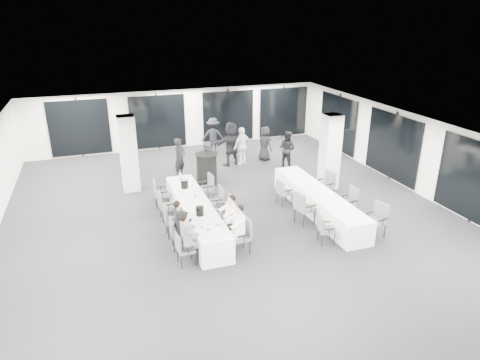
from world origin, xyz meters
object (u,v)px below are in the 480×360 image
at_px(standing_guest_e, 265,141).
at_px(chair_side_right_far, 327,183).
at_px(chair_main_right_fourth, 217,199).
at_px(standing_guest_d, 242,144).
at_px(banquet_table_side, 318,202).
at_px(chair_side_left_near, 324,228).
at_px(chair_main_left_far, 159,192).
at_px(standing_guest_a, 180,155).
at_px(standing_guest_b, 206,158).
at_px(chair_main_right_near, 243,234).
at_px(chair_side_left_far, 283,191).
at_px(chair_main_right_far, 207,186).
at_px(banquet_table_main, 196,214).
at_px(standing_guest_f, 231,141).
at_px(chair_side_right_near, 377,218).
at_px(chair_main_left_mid, 171,218).
at_px(chair_main_left_near, 183,247).
at_px(chair_main_left_fourth, 164,204).
at_px(chair_side_right_mid, 350,200).
at_px(ice_bucket_far, 184,184).
at_px(standing_guest_h, 287,146).
at_px(chair_side_left_mid, 303,206).
at_px(ice_bucket_near, 200,211).
at_px(chair_main_right_second, 235,223).
at_px(chair_main_right_mid, 226,210).
at_px(standing_guest_g, 127,148).
at_px(standing_guest_c, 213,134).
at_px(cocktail_table, 207,169).
at_px(chair_main_left_second, 176,232).

bearing_deg(standing_guest_e, chair_side_right_far, 166.68).
bearing_deg(chair_main_right_fourth, standing_guest_d, -28.65).
distance_m(banquet_table_side, chair_side_left_near, 2.03).
height_order(chair_main_left_far, chair_main_right_fourth, same).
distance_m(standing_guest_a, standing_guest_b, 1.10).
height_order(banquet_table_side, standing_guest_a, standing_guest_a).
distance_m(chair_main_right_near, chair_side_left_far, 3.44).
bearing_deg(chair_main_right_far, banquet_table_main, 147.09).
bearing_deg(standing_guest_e, standing_guest_f, 76.80).
bearing_deg(chair_side_right_near, standing_guest_f, 1.24).
bearing_deg(standing_guest_a, standing_guest_d, -31.19).
bearing_deg(chair_main_left_mid, chair_main_left_near, 2.36).
bearing_deg(standing_guest_d, chair_main_left_fourth, 18.56).
bearing_deg(chair_side_right_far, chair_side_right_mid, 167.72).
relative_size(banquet_table_main, ice_bucket_far, 18.12).
height_order(chair_side_right_near, standing_guest_h, standing_guest_h).
xyz_separation_m(chair_main_right_near, standing_guest_a, (-0.43, 6.25, 0.34)).
xyz_separation_m(banquet_table_main, ice_bucket_far, (-0.04, 1.31, 0.51)).
bearing_deg(chair_main_right_fourth, chair_side_left_mid, -122.28).
relative_size(standing_guest_e, ice_bucket_near, 6.60).
bearing_deg(ice_bucket_near, chair_main_left_far, 106.61).
bearing_deg(chair_main_right_near, chair_main_left_mid, 40.59).
height_order(chair_main_left_near, chair_side_left_far, chair_side_left_far).
xyz_separation_m(chair_side_right_far, standing_guest_a, (-4.43, 3.80, 0.33)).
xyz_separation_m(chair_main_right_second, chair_side_left_mid, (2.32, 0.34, 0.02)).
bearing_deg(chair_main_left_mid, chair_main_right_mid, 91.29).
xyz_separation_m(chair_side_left_near, standing_guest_g, (-4.66, 7.94, 0.52)).
bearing_deg(banquet_table_side, standing_guest_g, 132.04).
height_order(chair_side_left_near, standing_guest_e, standing_guest_e).
distance_m(chair_main_right_second, standing_guest_e, 7.41).
height_order(chair_side_right_near, standing_guest_d, standing_guest_d).
relative_size(chair_main_right_fourth, chair_side_left_near, 1.13).
xyz_separation_m(chair_side_right_near, standing_guest_h, (0.13, 6.50, 0.29)).
height_order(standing_guest_d, standing_guest_f, standing_guest_f).
xyz_separation_m(chair_main_right_second, chair_side_right_far, (4.00, 1.79, -0.00)).
bearing_deg(chair_main_left_near, standing_guest_c, 155.37).
relative_size(chair_main_left_near, standing_guest_b, 0.51).
relative_size(banquet_table_side, chair_side_right_near, 4.81).
bearing_deg(chair_main_right_second, standing_guest_h, -27.69).
height_order(standing_guest_b, ice_bucket_near, standing_guest_b).
bearing_deg(standing_guest_e, chair_side_left_near, 152.09).
height_order(cocktail_table, ice_bucket_far, cocktail_table).
distance_m(standing_guest_b, standing_guest_d, 2.25).
distance_m(chair_main_right_mid, standing_guest_a, 4.73).
distance_m(chair_side_left_far, standing_guest_h, 3.99).
relative_size(chair_main_left_far, chair_side_right_mid, 1.00).
xyz_separation_m(chair_main_left_fourth, chair_main_right_fourth, (1.67, -0.22, 0.02)).
xyz_separation_m(chair_main_left_second, standing_guest_e, (5.23, 6.37, 0.36)).
height_order(chair_side_right_mid, standing_guest_f, standing_guest_f).
bearing_deg(standing_guest_b, chair_main_left_near, 32.59).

